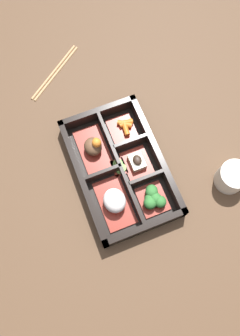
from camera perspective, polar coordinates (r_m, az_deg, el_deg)
ground_plane at (r=0.82m, az=0.00°, el=-0.54°), size 3.00×3.00×0.00m
bento_base at (r=0.81m, az=0.00°, el=-0.44°), size 0.32×0.21×0.01m
bento_rim at (r=0.79m, az=0.13°, el=0.05°), size 0.32×0.21×0.05m
bowl_rice at (r=0.76m, az=-0.95°, el=-5.80°), size 0.13×0.07×0.05m
bowl_stew at (r=0.81m, az=-4.62°, el=3.64°), size 0.13×0.07×0.06m
bowl_greens at (r=0.78m, az=5.79°, el=-5.20°), size 0.08×0.06×0.04m
bowl_tofu at (r=0.80m, az=2.97°, el=0.99°), size 0.08×0.06×0.03m
bowl_carrots at (r=0.84m, az=0.68°, el=7.12°), size 0.08×0.07×0.02m
bowl_pickles at (r=0.80m, az=-0.00°, el=0.19°), size 0.04×0.03×0.01m
tea_cup at (r=0.82m, az=18.94°, el=-1.48°), size 0.07×0.07×0.06m
chopsticks at (r=0.96m, az=-11.27°, el=16.09°), size 0.13×0.17×0.01m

